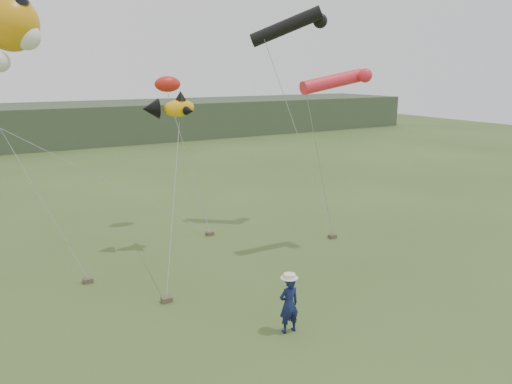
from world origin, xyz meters
TOP-DOWN VIEW (x-y plane):
  - ground at (0.00, 0.00)m, footprint 120.00×120.00m
  - headland at (-3.11, 44.69)m, footprint 90.00×13.00m
  - festival_attendant at (0.58, -0.25)m, footprint 0.65×0.44m
  - sandbag_anchors at (-0.83, 5.33)m, footprint 15.27×7.03m
  - fish_kite at (0.22, 8.04)m, footprint 2.16×1.44m
  - tube_kites at (6.58, 7.39)m, footprint 3.90×6.27m
  - misc_kites at (-2.58, 11.62)m, footprint 8.71×1.18m

SIDE VIEW (x-z plane):
  - ground at x=0.00m, z-range 0.00..0.00m
  - sandbag_anchors at x=-0.83m, z-range 0.00..0.17m
  - festival_attendant at x=0.58m, z-range 0.00..1.74m
  - headland at x=-3.11m, z-range -0.08..3.92m
  - fish_kite at x=0.22m, z-range 5.49..6.59m
  - misc_kites at x=-2.58m, z-range 5.41..7.33m
  - tube_kites at x=6.58m, z-range 6.73..10.57m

